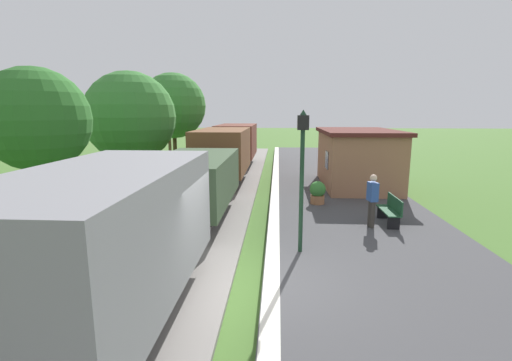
% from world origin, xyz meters
% --- Properties ---
extents(ground_plane, '(160.00, 160.00, 0.00)m').
position_xyz_m(ground_plane, '(0.00, 0.00, 0.00)').
color(ground_plane, '#47702D').
extents(platform_slab, '(6.00, 60.00, 0.25)m').
position_xyz_m(platform_slab, '(3.20, 0.00, 0.12)').
color(platform_slab, '#424244').
rests_on(platform_slab, ground).
extents(platform_edge_stripe, '(0.36, 60.00, 0.01)m').
position_xyz_m(platform_edge_stripe, '(0.40, 0.00, 0.25)').
color(platform_edge_stripe, silver).
rests_on(platform_edge_stripe, platform_slab).
extents(track_ballast, '(3.80, 60.00, 0.12)m').
position_xyz_m(track_ballast, '(-2.40, 0.00, 0.06)').
color(track_ballast, gray).
rests_on(track_ballast, ground).
extents(rail_near, '(0.07, 60.00, 0.14)m').
position_xyz_m(rail_near, '(-1.68, 0.00, 0.19)').
color(rail_near, slate).
rests_on(rail_near, track_ballast).
extents(rail_far, '(0.07, 60.00, 0.14)m').
position_xyz_m(rail_far, '(-3.12, 0.00, 0.19)').
color(rail_far, slate).
rests_on(rail_far, track_ballast).
extents(freight_train, '(2.50, 26.00, 2.72)m').
position_xyz_m(freight_train, '(-2.40, 8.52, 1.62)').
color(freight_train, gray).
rests_on(freight_train, rail_near).
extents(station_hut, '(3.50, 5.80, 2.78)m').
position_xyz_m(station_hut, '(4.40, 10.69, 1.65)').
color(station_hut, '#9E6B4C').
rests_on(station_hut, platform_slab).
extents(bench_near_hut, '(0.42, 1.50, 0.91)m').
position_xyz_m(bench_near_hut, '(4.23, 4.47, 0.72)').
color(bench_near_hut, '#1E4C2D').
rests_on(bench_near_hut, platform_slab).
extents(bench_down_platform, '(0.42, 1.50, 0.91)m').
position_xyz_m(bench_down_platform, '(4.23, 14.74, 0.72)').
color(bench_down_platform, '#1E4C2D').
rests_on(bench_down_platform, platform_slab).
extents(person_waiting, '(0.31, 0.42, 1.71)m').
position_xyz_m(person_waiting, '(3.51, 4.08, 1.18)').
color(person_waiting, '#38332D').
rests_on(person_waiting, platform_slab).
extents(potted_planter, '(0.64, 0.64, 0.92)m').
position_xyz_m(potted_planter, '(2.11, 6.97, 0.72)').
color(potted_planter, '#9E6642').
rests_on(potted_planter, platform_slab).
extents(lamp_post_near, '(0.28, 0.28, 3.70)m').
position_xyz_m(lamp_post_near, '(1.12, 1.86, 2.80)').
color(lamp_post_near, '#193823').
rests_on(lamp_post_near, platform_slab).
extents(tree_trackside_mid, '(3.56, 3.56, 5.41)m').
position_xyz_m(tree_trackside_mid, '(-7.78, 4.84, 3.62)').
color(tree_trackside_mid, '#4C3823').
rests_on(tree_trackside_mid, ground).
extents(tree_trackside_far, '(4.69, 4.69, 5.96)m').
position_xyz_m(tree_trackside_far, '(-7.22, 11.45, 3.61)').
color(tree_trackside_far, '#4C3823').
rests_on(tree_trackside_far, ground).
extents(tree_field_left, '(4.50, 4.50, 6.54)m').
position_xyz_m(tree_field_left, '(-6.80, 18.01, 4.28)').
color(tree_field_left, '#4C3823').
rests_on(tree_field_left, ground).
extents(tree_field_distant, '(3.46, 3.46, 5.19)m').
position_xyz_m(tree_field_distant, '(-9.44, 25.53, 3.45)').
color(tree_field_distant, '#4C3823').
rests_on(tree_field_distant, ground).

